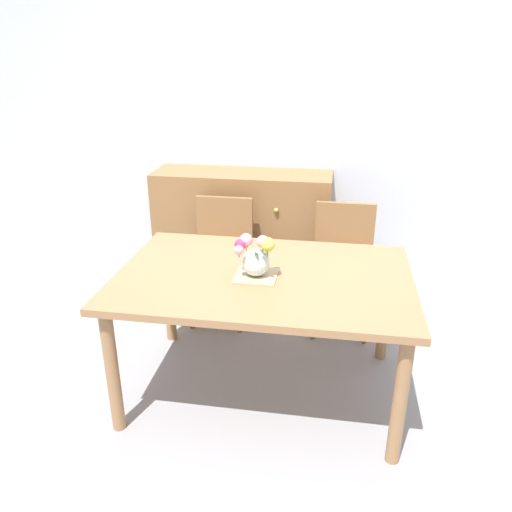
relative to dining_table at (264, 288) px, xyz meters
The scene contains 8 objects.
ground_plane 0.68m from the dining_table, ahead, with size 12.00×12.00×0.00m, color #939399.
back_wall 1.75m from the dining_table, 90.00° to the left, with size 7.00×0.10×2.80m, color silver.
dining_table is the anchor object (origin of this frame).
chair_left 0.99m from the dining_table, 116.71° to the left, with size 0.42×0.42×0.90m.
chair_right 0.99m from the dining_table, 63.29° to the left, with size 0.42×0.42×0.90m.
dresser 1.39m from the dining_table, 105.54° to the left, with size 1.40×0.47×1.00m.
placemat 0.10m from the dining_table, 133.67° to the right, with size 0.23×0.23×0.01m, color tan.
flower_vase 0.21m from the dining_table, 135.61° to the right, with size 0.22×0.21×0.23m.
Camera 1 is at (0.36, -2.45, 1.92)m, focal length 35.07 mm.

